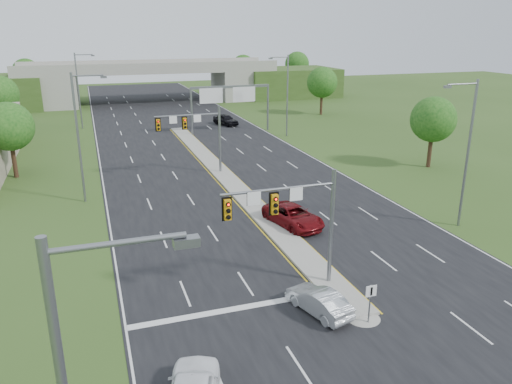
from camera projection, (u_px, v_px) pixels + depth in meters
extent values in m
plane|color=#324D1B|center=(328.00, 283.00, 29.56)|extent=(240.00, 240.00, 0.00)
cube|color=black|center=(200.00, 151.00, 61.04)|extent=(24.00, 160.00, 0.02)
cube|color=gray|center=(226.00, 177.00, 50.22)|extent=(2.00, 54.00, 0.16)
cone|color=gray|center=(363.00, 317.00, 25.93)|extent=(2.00, 2.00, 0.16)
cube|color=gold|center=(215.00, 179.00, 49.89)|extent=(0.12, 54.00, 0.01)
cube|color=gold|center=(237.00, 177.00, 50.59)|extent=(0.12, 54.00, 0.01)
cube|color=silver|center=(99.00, 159.00, 57.45)|extent=(0.12, 160.00, 0.01)
cube|color=silver|center=(289.00, 144.00, 64.63)|extent=(0.12, 160.00, 0.01)
cube|color=silver|center=(227.00, 310.00, 26.67)|extent=(10.50, 0.50, 0.01)
cylinder|color=slate|center=(331.00, 228.00, 28.46)|extent=(0.24, 0.24, 7.00)
cylinder|color=slate|center=(279.00, 189.00, 26.63)|extent=(6.50, 0.16, 0.16)
cube|color=orange|center=(275.00, 204.00, 26.54)|extent=(0.35, 0.25, 1.10)
cube|color=orange|center=(228.00, 210.00, 25.75)|extent=(0.35, 0.25, 1.10)
cube|color=black|center=(274.00, 204.00, 26.67)|extent=(0.55, 0.04, 1.30)
cube|color=black|center=(227.00, 209.00, 25.87)|extent=(0.55, 0.04, 1.30)
sphere|color=#FF0C05|center=(276.00, 199.00, 26.31)|extent=(0.20, 0.20, 0.20)
sphere|color=#FF0C05|center=(228.00, 204.00, 25.52)|extent=(0.20, 0.20, 0.20)
cube|color=white|center=(254.00, 199.00, 26.21)|extent=(0.75, 0.04, 0.75)
cube|color=white|center=(296.00, 194.00, 26.94)|extent=(0.75, 0.04, 0.75)
cylinder|color=slate|center=(220.00, 140.00, 50.95)|extent=(0.24, 0.24, 7.00)
cylinder|color=slate|center=(187.00, 115.00, 49.12)|extent=(6.50, 0.16, 0.16)
cube|color=orange|center=(185.00, 123.00, 49.03)|extent=(0.35, 0.25, 1.10)
cube|color=orange|center=(158.00, 125.00, 48.24)|extent=(0.35, 0.25, 1.10)
cube|color=black|center=(185.00, 123.00, 49.16)|extent=(0.55, 0.04, 1.30)
cube|color=black|center=(158.00, 125.00, 48.37)|extent=(0.55, 0.04, 1.30)
sphere|color=#FF0C05|center=(185.00, 120.00, 48.80)|extent=(0.20, 0.20, 0.20)
sphere|color=#FF0C05|center=(158.00, 122.00, 48.01)|extent=(0.20, 0.20, 0.20)
cube|color=white|center=(173.00, 120.00, 48.70)|extent=(0.75, 0.04, 0.75)
cube|color=white|center=(197.00, 118.00, 49.44)|extent=(0.75, 0.04, 0.75)
cylinder|color=slate|center=(370.00, 305.00, 25.17)|extent=(0.08, 0.08, 2.20)
cube|color=white|center=(371.00, 291.00, 24.87)|extent=(0.60, 0.04, 0.60)
cube|color=black|center=(372.00, 291.00, 24.84)|extent=(0.10, 0.02, 0.45)
cylinder|color=slate|center=(192.00, 112.00, 69.37)|extent=(0.28, 0.28, 6.60)
cylinder|color=slate|center=(268.00, 108.00, 72.81)|extent=(0.28, 0.28, 6.60)
cube|color=slate|center=(230.00, 87.00, 70.09)|extent=(11.50, 0.35, 0.35)
cube|color=#0D5F17|center=(211.00, 96.00, 69.39)|extent=(3.20, 0.08, 2.00)
cube|color=#0D5F17|center=(244.00, 94.00, 70.85)|extent=(3.20, 0.08, 2.00)
cube|color=silver|center=(211.00, 96.00, 69.34)|extent=(3.30, 0.03, 2.10)
cube|color=silver|center=(244.00, 94.00, 70.80)|extent=(3.30, 0.03, 2.10)
cube|color=gray|center=(61.00, 90.00, 95.42)|extent=(6.00, 12.00, 6.00)
cube|color=gray|center=(231.00, 84.00, 105.76)|extent=(6.00, 12.00, 6.00)
cube|color=#324D1B|center=(288.00, 82.00, 109.71)|extent=(20.00, 14.00, 6.00)
cube|color=gray|center=(149.00, 69.00, 99.46)|extent=(50.00, 12.00, 1.20)
cube|color=gray|center=(153.00, 65.00, 93.92)|extent=(50.00, 0.40, 0.90)
cube|color=gray|center=(145.00, 62.00, 104.35)|extent=(50.00, 0.40, 0.90)
cylinder|color=slate|center=(118.00, 243.00, 8.99)|extent=(2.50, 0.12, 0.12)
cube|color=slate|center=(186.00, 242.00, 9.41)|extent=(0.50, 0.25, 0.18)
cylinder|color=slate|center=(78.00, 139.00, 41.72)|extent=(0.20, 0.20, 11.00)
cylinder|color=slate|center=(87.00, 76.00, 40.47)|extent=(2.50, 0.12, 0.12)
cube|color=slate|center=(104.00, 77.00, 40.90)|extent=(0.50, 0.25, 0.18)
cylinder|color=slate|center=(79.00, 91.00, 73.21)|extent=(0.20, 0.20, 11.00)
cylinder|color=slate|center=(84.00, 55.00, 71.96)|extent=(2.50, 0.12, 0.12)
cube|color=slate|center=(93.00, 56.00, 72.39)|extent=(0.50, 0.25, 0.18)
cylinder|color=slate|center=(468.00, 156.00, 36.44)|extent=(0.20, 0.20, 11.00)
cylinder|color=slate|center=(463.00, 84.00, 34.43)|extent=(2.50, 0.12, 0.12)
cube|color=slate|center=(448.00, 87.00, 34.10)|extent=(0.50, 0.25, 0.18)
cylinder|color=slate|center=(287.00, 96.00, 67.93)|extent=(0.20, 0.20, 11.00)
cylinder|color=slate|center=(279.00, 57.00, 65.92)|extent=(2.50, 0.12, 0.12)
cube|color=slate|center=(271.00, 58.00, 65.58)|extent=(0.50, 0.25, 0.18)
cylinder|color=#382316|center=(14.00, 158.00, 49.84)|extent=(0.44, 0.44, 4.00)
sphere|color=#134412|center=(9.00, 126.00, 48.84)|extent=(4.80, 4.80, 4.80)
cylinder|color=#382316|center=(4.00, 118.00, 71.07)|extent=(0.44, 0.44, 4.25)
sphere|color=#134412|center=(0.00, 94.00, 70.01)|extent=(5.20, 5.20, 5.20)
cylinder|color=#382316|center=(430.00, 149.00, 53.62)|extent=(0.44, 0.44, 4.00)
sphere|color=#134412|center=(433.00, 119.00, 52.61)|extent=(4.80, 4.80, 4.80)
cylinder|color=#382316|center=(321.00, 102.00, 86.28)|extent=(0.44, 0.44, 4.25)
sphere|color=#134412|center=(322.00, 82.00, 85.21)|extent=(5.20, 5.20, 5.20)
cylinder|color=#382316|center=(28.00, 88.00, 106.16)|extent=(0.44, 0.44, 4.25)
sphere|color=#134412|center=(26.00, 72.00, 105.10)|extent=(5.60, 5.60, 5.60)
cylinder|color=#382316|center=(243.00, 81.00, 120.76)|extent=(0.44, 0.44, 4.25)
sphere|color=#134412|center=(243.00, 67.00, 119.69)|extent=(5.60, 5.60, 5.60)
cylinder|color=#382316|center=(297.00, 79.00, 124.98)|extent=(0.44, 0.44, 4.50)
sphere|color=#134412|center=(297.00, 64.00, 123.85)|extent=(6.00, 6.00, 6.00)
imported|color=silver|center=(319.00, 301.00, 26.29)|extent=(2.50, 4.29, 1.34)
imported|color=#62090D|center=(293.00, 216.00, 37.89)|extent=(3.81, 6.04, 1.55)
imported|color=black|center=(226.00, 120.00, 77.27)|extent=(3.49, 5.22, 1.65)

